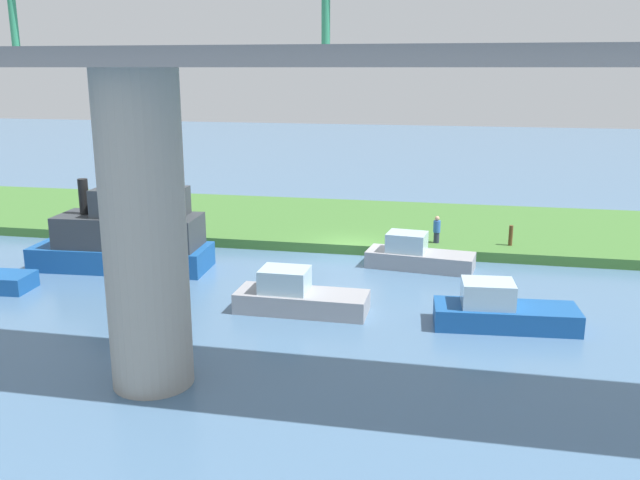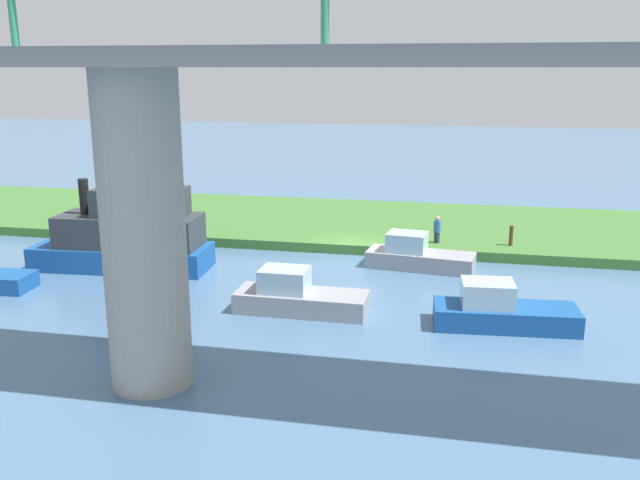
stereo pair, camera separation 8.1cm
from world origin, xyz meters
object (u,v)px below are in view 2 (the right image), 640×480
(bridge_pylon, at_px, (144,234))
(pontoon_yellow, at_px, (127,236))
(mooring_post, at_px, (511,236))
(riverboat_paddlewheel, at_px, (417,256))
(skiff_small, at_px, (501,311))
(houseboat_blue, at_px, (297,296))
(person_on_bank, at_px, (437,229))

(bridge_pylon, bearing_deg, pontoon_yellow, -59.64)
(mooring_post, xyz_separation_m, riverboat_paddlewheel, (4.45, 3.21, -0.42))
(skiff_small, bearing_deg, mooring_post, -95.34)
(houseboat_blue, distance_m, skiff_small, 7.63)
(person_on_bank, height_order, pontoon_yellow, pontoon_yellow)
(bridge_pylon, distance_m, person_on_bank, 18.73)
(houseboat_blue, bearing_deg, pontoon_yellow, -23.74)
(mooring_post, relative_size, skiff_small, 0.19)
(pontoon_yellow, bearing_deg, person_on_bank, -157.49)
(bridge_pylon, distance_m, pontoon_yellow, 12.97)
(pontoon_yellow, relative_size, houseboat_blue, 1.65)
(mooring_post, relative_size, pontoon_yellow, 0.12)
(bridge_pylon, height_order, skiff_small, bridge_pylon)
(mooring_post, xyz_separation_m, houseboat_blue, (8.58, 10.09, -0.40))
(riverboat_paddlewheel, xyz_separation_m, houseboat_blue, (4.13, 6.88, 0.01))
(houseboat_blue, bearing_deg, bridge_pylon, 67.72)
(person_on_bank, relative_size, riverboat_paddlewheel, 0.27)
(person_on_bank, bearing_deg, houseboat_blue, 63.54)
(bridge_pylon, height_order, riverboat_paddlewheel, bridge_pylon)
(bridge_pylon, relative_size, pontoon_yellow, 1.10)
(bridge_pylon, xyz_separation_m, riverboat_paddlewheel, (-6.93, -13.72, -4.00))
(mooring_post, bearing_deg, skiff_small, 84.66)
(person_on_bank, bearing_deg, riverboat_paddlewheel, 75.27)
(mooring_post, bearing_deg, pontoon_yellow, 18.82)
(pontoon_yellow, height_order, skiff_small, pontoon_yellow)
(person_on_bank, height_order, skiff_small, person_on_bank)
(riverboat_paddlewheel, bearing_deg, person_on_bank, -104.73)
(bridge_pylon, xyz_separation_m, pontoon_yellow, (6.37, -10.88, -3.04))
(mooring_post, bearing_deg, houseboat_blue, 49.62)
(pontoon_yellow, bearing_deg, riverboat_paddlewheel, -167.94)
(person_on_bank, distance_m, skiff_small, 10.33)
(pontoon_yellow, bearing_deg, bridge_pylon, 120.36)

